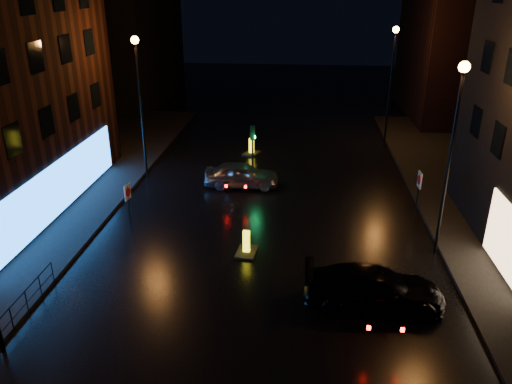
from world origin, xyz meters
TOP-DOWN VIEW (x-y plane):
  - ground at (0.00, 0.00)m, footprint 120.00×120.00m
  - building_far_left at (-16.00, 35.00)m, footprint 8.00×16.00m
  - building_far_right at (15.00, 32.00)m, footprint 8.00×14.00m
  - street_lamp_lfar at (-7.80, 14.00)m, footprint 0.44×0.44m
  - street_lamp_rnear at (7.80, 6.00)m, footprint 0.44×0.44m
  - street_lamp_rfar at (7.80, 22.00)m, footprint 0.44×0.44m
  - traffic_signal at (-1.20, 14.00)m, footprint 1.40×2.40m
  - guard_railing at (-8.00, -1.00)m, footprint 0.05×6.04m
  - silver_hatchback at (-1.74, 12.91)m, footprint 4.37×1.90m
  - dark_sedan at (4.53, 1.72)m, footprint 5.16×2.11m
  - bollard_near at (-0.59, 5.11)m, footprint 0.96×1.34m
  - bollard_far at (-1.77, 18.89)m, footprint 1.29×1.55m
  - road_sign_left at (-6.50, 7.02)m, footprint 0.14×0.56m
  - road_sign_right at (7.60, 9.55)m, footprint 0.10×0.60m

SIDE VIEW (x-z plane):
  - ground at x=0.00m, z-range 0.00..0.00m
  - bollard_near at x=-0.59m, z-range -0.31..0.80m
  - bollard_far at x=-1.77m, z-range -0.32..0.83m
  - traffic_signal at x=-1.20m, z-range -1.22..2.23m
  - silver_hatchback at x=-1.74m, z-range 0.00..1.47m
  - guard_railing at x=-8.00m, z-range 0.24..1.24m
  - dark_sedan at x=4.53m, z-range 0.00..1.50m
  - road_sign_left at x=-6.50m, z-range 0.57..2.87m
  - road_sign_right at x=7.60m, z-range 0.62..3.11m
  - street_lamp_lfar at x=-7.80m, z-range 1.38..9.75m
  - street_lamp_rnear at x=7.80m, z-range 1.38..9.75m
  - street_lamp_rfar at x=7.80m, z-range 1.38..9.75m
  - building_far_right at x=15.00m, z-range 0.00..12.00m
  - building_far_left at x=-16.00m, z-range 0.00..14.00m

